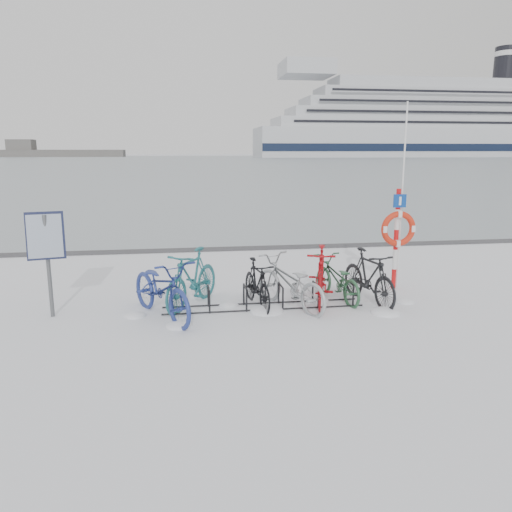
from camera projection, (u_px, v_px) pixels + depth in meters
name	position (u px, v px, depth m)	size (l,w,h in m)	color
ground	(263.00, 307.00, 10.00)	(900.00, 900.00, 0.00)	white
ice_sheet	(185.00, 160.00, 159.97)	(400.00, 298.00, 0.02)	#929EA5
quay_edge	(233.00, 249.00, 15.69)	(400.00, 0.25, 0.10)	#3F3F42
bike_rack	(263.00, 299.00, 9.96)	(4.00, 0.48, 0.46)	black
info_board	(46.00, 242.00, 9.13)	(0.70, 0.38, 1.99)	#595B5E
lifebuoy_station	(398.00, 229.00, 11.03)	(0.79, 0.23, 4.11)	red
cruise_ferry	(417.00, 127.00, 238.35)	(156.46, 29.47, 51.41)	silver
bike_0	(161.00, 286.00, 9.31)	(0.78, 2.25, 1.18)	navy
bike_1	(192.00, 277.00, 10.01)	(0.56, 1.98, 1.19)	#20666D
bike_2	(257.00, 282.00, 9.98)	(0.46, 1.64, 0.98)	black
bike_3	(290.00, 281.00, 9.89)	(0.71, 2.04, 1.07)	#979C9F
bike_4	(321.00, 274.00, 10.28)	(0.55, 1.96, 1.18)	#A70E14
bike_5	(337.00, 277.00, 10.48)	(0.62, 1.79, 0.94)	#295837
bike_6	(369.00, 275.00, 10.24)	(0.53, 1.89, 1.13)	black
snow_drifts	(286.00, 311.00, 9.76)	(5.87, 1.65, 0.23)	white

